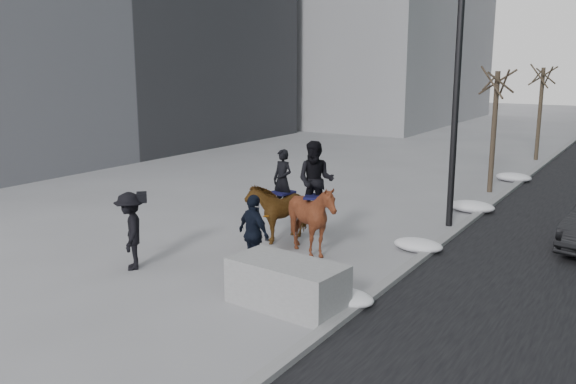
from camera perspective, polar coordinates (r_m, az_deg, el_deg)
The scene contains 11 objects.
ground at distance 14.10m, azimuth -2.61°, elevation -6.84°, with size 120.00×120.00×0.00m, color gray.
curb at distance 21.92m, azimuth 19.22°, elevation -0.46°, with size 0.25×90.00×0.12m, color gray.
planter at distance 11.68m, azimuth -0.08°, elevation -8.61°, with size 2.22×1.11×0.89m, color #939496.
tree_near at distance 22.65m, azimuth 18.72°, elevation 5.88°, with size 1.20×1.20×4.73m, color #362820, non-canonical shape.
tree_far at distance 31.04m, azimuth 22.52°, elevation 7.17°, with size 1.20×1.20×4.78m, color #372C20, non-canonical shape.
mounted_left at distance 15.97m, azimuth -0.75°, elevation -1.29°, with size 1.12×1.93×2.35m.
mounted_right at distance 14.53m, azimuth 2.36°, elevation -1.73°, with size 1.88×2.00×2.75m.
feeder at distance 13.41m, azimuth -3.20°, elevation -3.93°, with size 1.11×1.02×1.75m.
camera_crew at distance 14.05m, azimuth -14.53°, elevation -3.52°, with size 1.26×1.27×1.75m.
lamppost at distance 17.25m, azimuth 15.59°, elevation 13.07°, with size 0.25×1.68×9.09m.
snow_piles at distance 18.73m, azimuth 15.96°, elevation -1.98°, with size 1.40×15.26×0.36m.
Camera 1 is at (7.62, -10.95, 4.58)m, focal length 38.00 mm.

